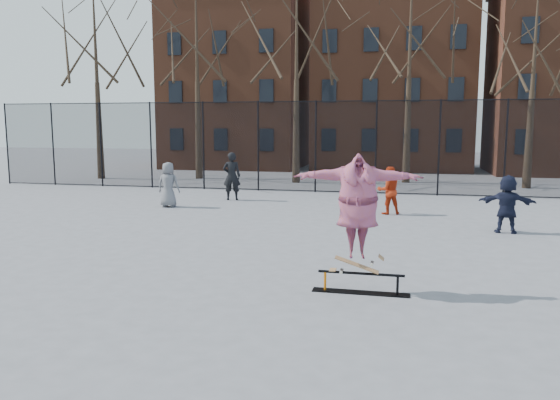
% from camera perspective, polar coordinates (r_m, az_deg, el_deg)
% --- Properties ---
extents(ground, '(100.00, 100.00, 0.00)m').
position_cam_1_polar(ground, '(11.33, 0.20, -7.36)').
color(ground, slate).
extents(skate_rail, '(1.73, 0.26, 0.38)m').
position_cam_1_polar(skate_rail, '(9.94, 8.44, -8.76)').
color(skate_rail, black).
rests_on(skate_rail, ground).
extents(skateboard, '(0.87, 0.21, 0.10)m').
position_cam_1_polar(skateboard, '(9.87, 8.01, -7.16)').
color(skateboard, '#95603B').
rests_on(skateboard, skate_rail).
extents(skater, '(2.34, 0.99, 1.85)m').
position_cam_1_polar(skater, '(9.66, 8.13, -1.57)').
color(skater, '#693B94').
rests_on(skater, skateboard).
extents(bystander_grey, '(0.83, 0.57, 1.63)m').
position_cam_1_polar(bystander_grey, '(20.11, -11.58, 1.58)').
color(bystander_grey, slate).
rests_on(bystander_grey, ground).
extents(bystander_black, '(0.78, 0.61, 1.89)m').
position_cam_1_polar(bystander_black, '(21.59, -5.07, 2.50)').
color(bystander_black, black).
rests_on(bystander_black, ground).
extents(bystander_red, '(0.93, 0.82, 1.59)m').
position_cam_1_polar(bystander_red, '(18.49, 11.28, 0.98)').
color(bystander_red, '#AA290F').
rests_on(bystander_red, ground).
extents(bystander_navy, '(1.55, 0.68, 1.61)m').
position_cam_1_polar(bystander_navy, '(16.24, 22.65, -0.39)').
color(bystander_navy, black).
rests_on(bystander_navy, ground).
extents(fence, '(34.03, 0.07, 4.00)m').
position_cam_1_polar(fence, '(23.80, 7.05, 5.65)').
color(fence, black).
rests_on(fence, ground).
extents(tree_row, '(33.66, 7.46, 10.67)m').
position_cam_1_polar(tree_row, '(28.27, 7.64, 16.78)').
color(tree_row, black).
rests_on(tree_row, ground).
extents(rowhouses, '(29.00, 7.00, 13.00)m').
position_cam_1_polar(rowhouses, '(36.83, 10.43, 12.63)').
color(rowhouses, brown).
rests_on(rowhouses, ground).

